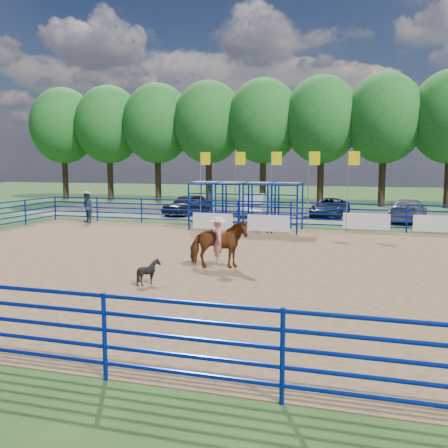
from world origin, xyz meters
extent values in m
plane|color=#335923|center=(0.00, 0.00, 0.00)|extent=(120.00, 120.00, 0.00)
cube|color=#8F6A47|center=(0.00, 0.00, 0.01)|extent=(30.00, 20.00, 0.02)
cube|color=#68675D|center=(0.00, 17.00, 0.01)|extent=(40.00, 10.00, 0.01)
imported|color=brown|center=(-0.77, -1.03, 0.85)|extent=(2.14, 1.42, 1.66)
imported|color=#B21929|center=(-0.77, -1.03, 1.68)|extent=(0.49, 0.61, 1.47)
cylinder|color=white|center=(-0.77, -1.03, 2.45)|extent=(0.54, 0.54, 0.12)
imported|color=black|center=(-2.09, -3.81, 0.40)|extent=(0.86, 0.81, 0.76)
imported|color=navy|center=(-12.17, 9.14, 0.93)|extent=(1.11, 1.05, 1.82)
cylinder|color=tan|center=(-12.17, 9.14, 1.84)|extent=(0.56, 0.56, 0.11)
imported|color=black|center=(-7.99, 15.18, 0.73)|extent=(2.85, 4.54, 1.44)
imported|color=#96999E|center=(-3.52, 15.89, 0.78)|extent=(2.20, 4.85, 1.54)
imported|color=black|center=(1.57, 16.84, 0.63)|extent=(2.59, 4.65, 1.23)
imported|color=#5A5A5C|center=(6.41, 15.24, 0.71)|extent=(2.71, 5.06, 1.40)
cube|color=white|center=(-3.80, 7.77, 0.55)|extent=(2.20, 0.04, 0.85)
cube|color=white|center=(-0.80, 7.77, 0.55)|extent=(2.20, 0.04, 0.85)
cube|color=white|center=(4.00, 9.96, 0.55)|extent=(2.40, 0.04, 0.85)
cube|color=white|center=(7.50, 9.96, 0.55)|extent=(2.40, 0.04, 0.85)
cylinder|color=#3F2B19|center=(-25.00, 26.00, 2.40)|extent=(0.56, 0.56, 4.80)
ellipsoid|color=#1F6121|center=(-25.00, 26.00, 7.56)|extent=(6.40, 6.40, 7.36)
cylinder|color=#3F2B19|center=(-20.00, 26.00, 2.40)|extent=(0.56, 0.56, 4.80)
ellipsoid|color=#1F6121|center=(-20.00, 26.00, 7.56)|extent=(6.40, 6.40, 7.36)
cylinder|color=#3F2B19|center=(-15.00, 26.00, 2.40)|extent=(0.56, 0.56, 4.80)
ellipsoid|color=#1F6121|center=(-15.00, 26.00, 7.56)|extent=(6.40, 6.40, 7.36)
cylinder|color=#3F2B19|center=(-10.00, 26.00, 2.40)|extent=(0.56, 0.56, 4.80)
ellipsoid|color=#1F6121|center=(-10.00, 26.00, 7.56)|extent=(6.40, 6.40, 7.36)
cylinder|color=#3F2B19|center=(-5.00, 26.00, 2.40)|extent=(0.56, 0.56, 4.80)
ellipsoid|color=#1F6121|center=(-5.00, 26.00, 7.56)|extent=(6.40, 6.40, 7.36)
cylinder|color=#3F2B19|center=(0.00, 26.00, 2.40)|extent=(0.56, 0.56, 4.80)
ellipsoid|color=#1F6121|center=(0.00, 26.00, 7.56)|extent=(6.40, 6.40, 7.36)
cylinder|color=#3F2B19|center=(5.00, 26.00, 2.40)|extent=(0.56, 0.56, 4.80)
ellipsoid|color=#1F6121|center=(5.00, 26.00, 7.56)|extent=(6.40, 6.40, 7.36)
cylinder|color=#3F2B19|center=(10.00, 26.00, 2.40)|extent=(0.56, 0.56, 4.80)
camera|label=1|loc=(4.19, -17.14, 3.65)|focal=40.00mm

